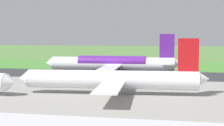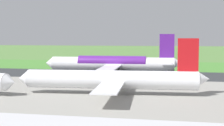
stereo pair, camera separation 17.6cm
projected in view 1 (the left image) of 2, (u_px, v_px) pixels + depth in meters
The scene contains 8 objects.
ground_plane at pixel (91, 74), 132.73m from camera, with size 800.00×800.00×0.00m, color #547F3D.
runway_asphalt at pixel (91, 74), 132.73m from camera, with size 600.00×29.21×0.06m, color #2D3033.
apron_concrete at pixel (42, 95), 84.24m from camera, with size 440.00×110.00×0.05m, color gray.
grass_verge_foreground at pixel (107, 67), 162.36m from camera, with size 600.00×80.00×0.04m, color #478534.
airliner_main at pixel (113, 63), 130.72m from camera, with size 54.10×44.21×15.88m.
airliner_parked_mid at pixel (112, 79), 85.66m from camera, with size 49.38×40.42×14.41m.
no_stopping_sign at pixel (110, 63), 164.48m from camera, with size 0.60×0.10×2.68m.
traffic_cone_orange at pixel (97, 66), 166.85m from camera, with size 0.40×0.40×0.55m, color orange.
Camera 1 is at (-33.39, 127.94, 14.86)m, focal length 53.72 mm.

